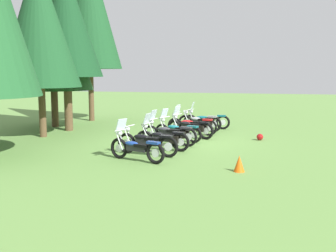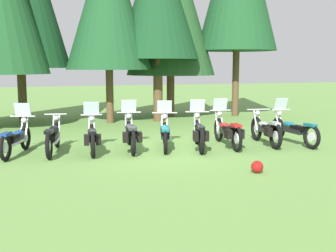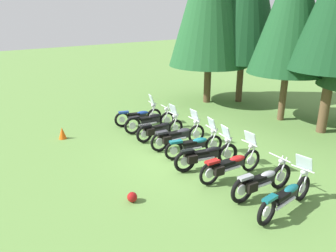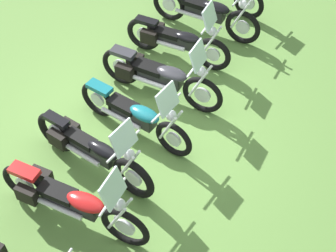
{
  "view_description": "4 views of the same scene",
  "coord_description": "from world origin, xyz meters",
  "px_view_note": "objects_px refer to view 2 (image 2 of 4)",
  "views": [
    {
      "loc": [
        -16.12,
        -3.67,
        2.88
      ],
      "look_at": [
        -0.92,
        0.25,
        0.76
      ],
      "focal_mm": 42.58,
      "sensor_mm": 36.0,
      "label": 1
    },
    {
      "loc": [
        -3.77,
        -11.46,
        2.39
      ],
      "look_at": [
        0.33,
        0.65,
        0.58
      ],
      "focal_mm": 45.42,
      "sensor_mm": 36.0,
      "label": 2
    },
    {
      "loc": [
        7.71,
        -7.46,
        4.89
      ],
      "look_at": [
        -1.22,
        -0.08,
        0.84
      ],
      "focal_mm": 35.03,
      "sensor_mm": 36.0,
      "label": 3
    },
    {
      "loc": [
        5.47,
        2.38,
        6.51
      ],
      "look_at": [
        0.19,
        0.71,
        0.51
      ],
      "focal_mm": 55.26,
      "sensor_mm": 36.0,
      "label": 4
    }
  ],
  "objects_px": {
    "motorcycle_2": "(92,137)",
    "motorcycle_7": "(266,130)",
    "motorcycle_4": "(165,133)",
    "pine_tree_4": "(171,1)",
    "motorcycle_6": "(228,131)",
    "dropped_helmet": "(257,167)",
    "motorcycle_0": "(16,139)",
    "motorcycle_1": "(53,136)",
    "motorcycle_3": "(131,133)",
    "pine_tree_2": "(108,0)",
    "motorcycle_5": "(199,133)",
    "motorcycle_8": "(293,129)"
  },
  "relations": [
    {
      "from": "motorcycle_0",
      "to": "dropped_helmet",
      "type": "xyz_separation_m",
      "value": [
        5.15,
        -3.81,
        -0.31
      ]
    },
    {
      "from": "pine_tree_4",
      "to": "motorcycle_4",
      "type": "bearing_deg",
      "value": -110.23
    },
    {
      "from": "motorcycle_0",
      "to": "dropped_helmet",
      "type": "relative_size",
      "value": 7.54
    },
    {
      "from": "motorcycle_4",
      "to": "motorcycle_8",
      "type": "xyz_separation_m",
      "value": [
        3.96,
        -0.59,
        -0.0
      ]
    },
    {
      "from": "motorcycle_1",
      "to": "motorcycle_7",
      "type": "bearing_deg",
      "value": -86.37
    },
    {
      "from": "motorcycle_8",
      "to": "dropped_helmet",
      "type": "relative_size",
      "value": 8.57
    },
    {
      "from": "motorcycle_2",
      "to": "pine_tree_4",
      "type": "distance_m",
      "value": 9.97
    },
    {
      "from": "motorcycle_0",
      "to": "motorcycle_3",
      "type": "distance_m",
      "value": 3.1
    },
    {
      "from": "motorcycle_1",
      "to": "motorcycle_4",
      "type": "bearing_deg",
      "value": -85.65
    },
    {
      "from": "motorcycle_6",
      "to": "pine_tree_2",
      "type": "distance_m",
      "value": 8.19
    },
    {
      "from": "motorcycle_6",
      "to": "motorcycle_7",
      "type": "height_order",
      "value": "motorcycle_6"
    },
    {
      "from": "motorcycle_1",
      "to": "motorcycle_3",
      "type": "distance_m",
      "value": 2.14
    },
    {
      "from": "motorcycle_5",
      "to": "dropped_helmet",
      "type": "distance_m",
      "value": 3.02
    },
    {
      "from": "motorcycle_7",
      "to": "motorcycle_5",
      "type": "bearing_deg",
      "value": 97.27
    },
    {
      "from": "motorcycle_6",
      "to": "pine_tree_2",
      "type": "xyz_separation_m",
      "value": [
        -2.29,
        6.4,
        4.57
      ]
    },
    {
      "from": "motorcycle_0",
      "to": "motorcycle_8",
      "type": "distance_m",
      "value": 8.11
    },
    {
      "from": "dropped_helmet",
      "to": "motorcycle_3",
      "type": "bearing_deg",
      "value": 120.8
    },
    {
      "from": "motorcycle_4",
      "to": "pine_tree_4",
      "type": "bearing_deg",
      "value": -2.89
    },
    {
      "from": "motorcycle_0",
      "to": "motorcycle_6",
      "type": "height_order",
      "value": "motorcycle_6"
    },
    {
      "from": "motorcycle_6",
      "to": "dropped_helmet",
      "type": "distance_m",
      "value": 3.21
    },
    {
      "from": "motorcycle_1",
      "to": "dropped_helmet",
      "type": "relative_size",
      "value": 8.43
    },
    {
      "from": "motorcycle_0",
      "to": "motorcycle_5",
      "type": "relative_size",
      "value": 0.94
    },
    {
      "from": "pine_tree_2",
      "to": "motorcycle_7",
      "type": "bearing_deg",
      "value": -61.72
    },
    {
      "from": "motorcycle_0",
      "to": "pine_tree_2",
      "type": "distance_m",
      "value": 8.17
    },
    {
      "from": "pine_tree_2",
      "to": "pine_tree_4",
      "type": "height_order",
      "value": "pine_tree_4"
    },
    {
      "from": "motorcycle_8",
      "to": "pine_tree_4",
      "type": "bearing_deg",
      "value": 7.93
    },
    {
      "from": "motorcycle_3",
      "to": "dropped_helmet",
      "type": "xyz_separation_m",
      "value": [
        2.06,
        -3.46,
        -0.35
      ]
    },
    {
      "from": "motorcycle_6",
      "to": "motorcycle_4",
      "type": "bearing_deg",
      "value": 88.93
    },
    {
      "from": "motorcycle_2",
      "to": "motorcycle_1",
      "type": "bearing_deg",
      "value": 80.78
    },
    {
      "from": "motorcycle_4",
      "to": "motorcycle_7",
      "type": "distance_m",
      "value": 3.13
    },
    {
      "from": "pine_tree_4",
      "to": "dropped_helmet",
      "type": "distance_m",
      "value": 12.0
    },
    {
      "from": "motorcycle_8",
      "to": "pine_tree_4",
      "type": "xyz_separation_m",
      "value": [
        -1.27,
        7.89,
        4.88
      ]
    },
    {
      "from": "motorcycle_0",
      "to": "motorcycle_2",
      "type": "xyz_separation_m",
      "value": [
        1.98,
        -0.37,
        0.0
      ]
    },
    {
      "from": "motorcycle_5",
      "to": "pine_tree_2",
      "type": "bearing_deg",
      "value": 29.56
    },
    {
      "from": "motorcycle_7",
      "to": "motorcycle_1",
      "type": "bearing_deg",
      "value": 91.39
    },
    {
      "from": "motorcycle_2",
      "to": "motorcycle_7",
      "type": "xyz_separation_m",
      "value": [
        5.19,
        -0.5,
        0.01
      ]
    },
    {
      "from": "motorcycle_3",
      "to": "motorcycle_8",
      "type": "xyz_separation_m",
      "value": [
        4.96,
        -0.66,
        -0.03
      ]
    },
    {
      "from": "motorcycle_5",
      "to": "dropped_helmet",
      "type": "height_order",
      "value": "motorcycle_5"
    },
    {
      "from": "motorcycle_1",
      "to": "motorcycle_7",
      "type": "distance_m",
      "value": 6.27
    },
    {
      "from": "motorcycle_2",
      "to": "motorcycle_5",
      "type": "relative_size",
      "value": 0.96
    },
    {
      "from": "motorcycle_6",
      "to": "dropped_helmet",
      "type": "bearing_deg",
      "value": 173.37
    },
    {
      "from": "motorcycle_4",
      "to": "dropped_helmet",
      "type": "distance_m",
      "value": 3.56
    },
    {
      "from": "motorcycle_3",
      "to": "motorcycle_5",
      "type": "distance_m",
      "value": 1.97
    },
    {
      "from": "motorcycle_5",
      "to": "motorcycle_2",
      "type": "bearing_deg",
      "value": 99.57
    },
    {
      "from": "motorcycle_2",
      "to": "pine_tree_2",
      "type": "bearing_deg",
      "value": -7.81
    },
    {
      "from": "motorcycle_0",
      "to": "motorcycle_3",
      "type": "xyz_separation_m",
      "value": [
        3.08,
        -0.35,
        0.04
      ]
    },
    {
      "from": "motorcycle_7",
      "to": "pine_tree_4",
      "type": "distance_m",
      "value": 9.17
    },
    {
      "from": "motorcycle_4",
      "to": "pine_tree_2",
      "type": "xyz_separation_m",
      "value": [
        -0.42,
        6.1,
        4.59
      ]
    },
    {
      "from": "motorcycle_8",
      "to": "motorcycle_3",
      "type": "bearing_deg",
      "value": 81.23
    },
    {
      "from": "motorcycle_2",
      "to": "motorcycle_8",
      "type": "xyz_separation_m",
      "value": [
        6.06,
        -0.64,
        0.01
      ]
    }
  ]
}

